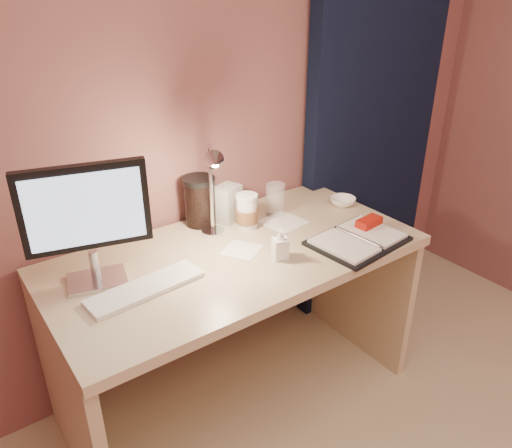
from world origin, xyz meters
TOP-DOWN VIEW (x-y plane):
  - room at (0.95, 1.69)m, footprint 3.50×3.50m
  - desk at (0.00, 1.45)m, footprint 1.40×0.70m
  - monitor at (-0.50, 1.48)m, footprint 0.39×0.18m
  - keyboard at (-0.38, 1.34)m, footprint 0.40×0.15m
  - planner at (0.43, 1.17)m, footprint 0.38×0.30m
  - paper_a at (0.02, 1.38)m, footprint 0.18×0.18m
  - paper_b at (0.30, 1.47)m, footprint 0.18×0.18m
  - coffee_cup at (0.15, 1.52)m, footprint 0.09×0.09m
  - clear_cup at (0.32, 1.55)m, footprint 0.08×0.08m
  - bowl at (0.63, 1.45)m, footprint 0.15×0.15m
  - lotion_bottle at (0.11, 1.25)m, footprint 0.07×0.07m
  - dark_jar at (0.01, 1.67)m, footprint 0.13×0.13m
  - product_box at (0.12, 1.62)m, footprint 0.13×0.11m
  - desk_lamp at (0.05, 1.47)m, footprint 0.16×0.24m

SIDE VIEW (x-z plane):
  - desk at x=0.00m, z-range 0.14..0.87m
  - paper_a at x=0.02m, z-range 0.73..0.73m
  - paper_b at x=0.30m, z-range 0.73..0.73m
  - keyboard at x=-0.38m, z-range 0.73..0.75m
  - planner at x=0.43m, z-range 0.72..0.77m
  - bowl at x=0.63m, z-range 0.73..0.77m
  - lotion_bottle at x=0.11m, z-range 0.73..0.85m
  - coffee_cup at x=0.15m, z-range 0.73..0.87m
  - clear_cup at x=0.32m, z-range 0.73..0.87m
  - product_box at x=0.12m, z-range 0.73..0.88m
  - dark_jar at x=0.01m, z-range 0.73..0.91m
  - desk_lamp at x=0.05m, z-range 0.78..1.17m
  - monitor at x=-0.50m, z-range 0.77..1.19m
  - room at x=0.95m, z-range -0.61..2.89m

